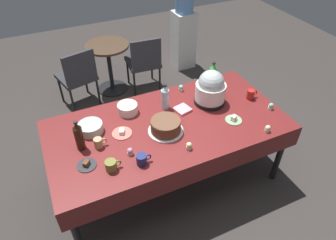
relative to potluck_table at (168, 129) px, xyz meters
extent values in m
plane|color=#383330|center=(0.00, 0.00, -0.69)|extent=(9.00, 9.00, 0.00)
cube|color=maroon|center=(0.00, 0.00, 0.04)|extent=(2.20, 1.10, 0.04)
cylinder|color=black|center=(-1.02, -0.47, -0.33)|extent=(0.06, 0.06, 0.71)
cylinder|color=black|center=(1.02, -0.47, -0.33)|extent=(0.06, 0.06, 0.71)
cylinder|color=black|center=(-1.02, 0.47, -0.33)|extent=(0.06, 0.06, 0.71)
cylinder|color=black|center=(1.02, 0.47, -0.33)|extent=(0.06, 0.06, 0.71)
cube|color=maroon|center=(0.00, -0.55, -0.07)|extent=(2.20, 0.01, 0.18)
cube|color=maroon|center=(0.00, 0.55, -0.07)|extent=(2.20, 0.01, 0.18)
cylinder|color=silver|center=(-0.06, -0.08, 0.07)|extent=(0.32, 0.32, 0.01)
cylinder|color=brown|center=(-0.06, -0.08, 0.13)|extent=(0.27, 0.27, 0.10)
cylinder|color=brown|center=(-0.06, -0.08, 0.18)|extent=(0.26, 0.26, 0.01)
cylinder|color=black|center=(0.52, 0.14, 0.08)|extent=(0.31, 0.31, 0.04)
cylinder|color=white|center=(0.52, 0.14, 0.19)|extent=(0.30, 0.30, 0.17)
sphere|color=#B2BCC1|center=(0.52, 0.14, 0.29)|extent=(0.25, 0.25, 0.25)
cylinder|color=#B2C6BC|center=(-0.67, 0.20, 0.10)|extent=(0.22, 0.22, 0.09)
cylinder|color=silver|center=(-0.28, 0.32, 0.11)|extent=(0.19, 0.19, 0.09)
cylinder|color=#E07266|center=(-0.43, 0.05, 0.07)|extent=(0.18, 0.18, 0.01)
cube|color=white|center=(-0.43, 0.05, 0.09)|extent=(0.06, 0.07, 0.04)
cylinder|color=#8CA87F|center=(0.58, -0.21, 0.07)|extent=(0.16, 0.16, 0.01)
cube|color=white|center=(0.58, -0.21, 0.09)|extent=(0.07, 0.06, 0.05)
cylinder|color=#2D2D33|center=(-0.80, -0.19, 0.07)|extent=(0.16, 0.16, 0.01)
cube|color=brown|center=(-0.80, -0.19, 0.09)|extent=(0.06, 0.07, 0.04)
cylinder|color=beige|center=(0.77, -0.46, 0.08)|extent=(0.05, 0.05, 0.03)
sphere|color=beige|center=(0.77, -0.46, 0.11)|extent=(0.05, 0.05, 0.05)
cylinder|color=beige|center=(1.01, -0.21, 0.08)|extent=(0.05, 0.05, 0.03)
sphere|color=#6BC6B2|center=(1.01, -0.21, 0.11)|extent=(0.05, 0.05, 0.05)
cylinder|color=beige|center=(-0.44, -0.22, 0.08)|extent=(0.05, 0.05, 0.03)
sphere|color=pink|center=(-0.44, -0.22, 0.11)|extent=(0.05, 0.05, 0.05)
cylinder|color=beige|center=(0.35, 0.44, 0.08)|extent=(0.05, 0.05, 0.03)
sphere|color=#6BC6B2|center=(0.35, 0.44, 0.11)|extent=(0.05, 0.05, 0.05)
cylinder|color=beige|center=(0.03, -0.36, 0.08)|extent=(0.05, 0.05, 0.03)
sphere|color=beige|center=(0.03, -0.36, 0.11)|extent=(0.05, 0.05, 0.05)
cylinder|color=silver|center=(0.08, 0.24, 0.16)|extent=(0.08, 0.08, 0.20)
cone|color=silver|center=(0.08, 0.24, 0.29)|extent=(0.07, 0.07, 0.05)
cylinder|color=black|center=(0.08, 0.24, 0.32)|extent=(0.04, 0.04, 0.02)
cylinder|color=green|center=(0.70, 0.39, 0.17)|extent=(0.08, 0.08, 0.21)
cone|color=green|center=(0.70, 0.39, 0.30)|extent=(0.07, 0.07, 0.05)
cylinder|color=black|center=(0.70, 0.39, 0.34)|extent=(0.03, 0.03, 0.02)
cylinder|color=#33190F|center=(-0.79, 0.02, 0.17)|extent=(0.07, 0.07, 0.22)
cone|color=#33190F|center=(-0.79, 0.02, 0.31)|extent=(0.07, 0.07, 0.05)
cylinder|color=black|center=(-0.79, 0.02, 0.34)|extent=(0.03, 0.03, 0.02)
cylinder|color=navy|center=(-0.39, -0.35, 0.11)|extent=(0.09, 0.09, 0.09)
torus|color=navy|center=(-0.34, -0.35, 0.11)|extent=(0.06, 0.01, 0.06)
cylinder|color=olive|center=(-0.63, -0.31, 0.11)|extent=(0.09, 0.09, 0.09)
torus|color=olive|center=(-0.57, -0.31, 0.11)|extent=(0.06, 0.01, 0.06)
cylinder|color=tan|center=(-0.66, -0.02, 0.11)|extent=(0.07, 0.07, 0.09)
torus|color=tan|center=(-0.61, -0.02, 0.11)|extent=(0.06, 0.01, 0.06)
cylinder|color=#B2231E|center=(0.93, 0.02, 0.11)|extent=(0.07, 0.07, 0.10)
torus|color=#B2231E|center=(0.98, 0.02, 0.12)|extent=(0.06, 0.01, 0.06)
cube|color=pink|center=(0.21, 0.13, 0.07)|extent=(0.17, 0.17, 0.02)
cube|color=#333338|center=(-0.55, 1.75, -0.26)|extent=(0.54, 0.54, 0.05)
cube|color=#333338|center=(-0.50, 1.55, -0.04)|extent=(0.41, 0.14, 0.40)
cylinder|color=black|center=(-0.41, 1.98, -0.49)|extent=(0.04, 0.04, 0.40)
cylinder|color=black|center=(-0.78, 1.88, -0.49)|extent=(0.04, 0.04, 0.40)
cylinder|color=black|center=(-0.32, 1.61, -0.49)|extent=(0.04, 0.04, 0.40)
cylinder|color=black|center=(-0.69, 1.52, -0.49)|extent=(0.04, 0.04, 0.40)
cube|color=#333338|center=(0.40, 1.75, -0.26)|extent=(0.47, 0.47, 0.05)
cube|color=#333338|center=(0.39, 1.55, -0.04)|extent=(0.42, 0.07, 0.40)
cylinder|color=black|center=(0.60, 1.92, -0.49)|extent=(0.03, 0.03, 0.40)
cylinder|color=black|center=(0.22, 1.95, -0.49)|extent=(0.03, 0.03, 0.40)
cylinder|color=black|center=(0.58, 1.54, -0.49)|extent=(0.03, 0.03, 0.40)
cylinder|color=black|center=(0.20, 1.57, -0.49)|extent=(0.03, 0.03, 0.40)
cylinder|color=#473323|center=(-0.05, 1.90, 0.02)|extent=(0.60, 0.60, 0.03)
cylinder|color=black|center=(-0.05, 1.90, -0.33)|extent=(0.06, 0.06, 0.67)
cylinder|color=black|center=(-0.05, 1.90, -0.68)|extent=(0.44, 0.44, 0.02)
cube|color=silver|center=(1.24, 2.11, -0.24)|extent=(0.32, 0.32, 0.90)
cylinder|color=#6699D8|center=(1.24, 2.11, 0.38)|extent=(0.28, 0.28, 0.34)
camera|label=1|loc=(-0.89, -1.94, 1.88)|focal=32.49mm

